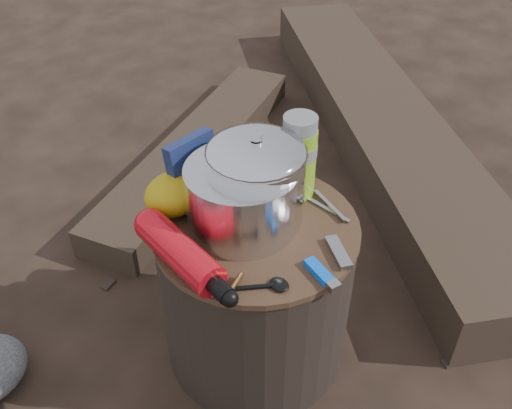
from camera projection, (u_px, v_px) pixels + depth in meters
ground at (256, 344)px, 1.51m from camera, size 60.00×60.00×0.00m
stump at (256, 290)px, 1.38m from camera, size 0.46×0.46×0.42m
log_main at (380, 123)px, 2.22m from camera, size 1.31×2.01×0.18m
log_small at (198, 150)px, 2.14m from camera, size 1.19×0.78×0.10m
foil_windscreen at (242, 197)px, 1.21m from camera, size 0.24×0.24×0.15m
camping_pot at (256, 180)px, 1.21m from camera, size 0.21×0.21×0.21m
fuel_bottle at (180, 252)px, 1.13m from camera, size 0.08×0.29×0.07m
thermos at (299, 157)px, 1.28m from camera, size 0.08×0.08×0.20m
travel_mug at (273, 157)px, 1.35m from camera, size 0.08×0.08×0.12m
stuff_sack at (174, 194)px, 1.26m from camera, size 0.14×0.11×0.10m
food_pouch at (193, 170)px, 1.27m from camera, size 0.13×0.05×0.16m
lighter at (319, 271)px, 1.13m from camera, size 0.04×0.10×0.02m
multitool at (338, 252)px, 1.17m from camera, size 0.06×0.10×0.01m
pot_grabber at (328, 209)px, 1.28m from camera, size 0.03×0.12×0.01m
spork at (247, 287)px, 1.10m from camera, size 0.13×0.10×0.01m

